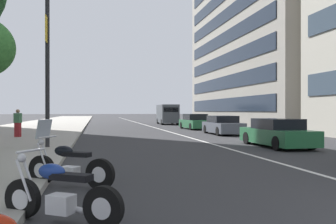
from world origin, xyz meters
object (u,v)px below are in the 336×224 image
(car_lead_in_lane, at_px, (277,134))
(car_far_down_avenue, at_px, (195,122))
(motorcycle_mid_row, at_px, (69,167))
(car_approaching_light, at_px, (223,125))
(delivery_van_ahead, at_px, (167,114))
(motorcycle_by_sign_pole, at_px, (60,196))
(street_lamp_with_banners, at_px, (54,19))
(pedestrian_on_plaza, at_px, (18,123))

(car_lead_in_lane, bearing_deg, car_far_down_avenue, -2.63)
(motorcycle_mid_row, relative_size, car_approaching_light, 0.42)
(car_far_down_avenue, relative_size, delivery_van_ahead, 0.84)
(motorcycle_by_sign_pole, xyz_separation_m, car_far_down_avenue, (26.68, -9.52, 0.25))
(motorcycle_mid_row, height_order, delivery_van_ahead, delivery_van_ahead)
(motorcycle_by_sign_pole, height_order, delivery_van_ahead, delivery_van_ahead)
(motorcycle_by_sign_pole, distance_m, car_approaching_light, 21.37)
(motorcycle_mid_row, relative_size, street_lamp_with_banners, 0.21)
(delivery_van_ahead, bearing_deg, motorcycle_by_sign_pole, 168.39)
(car_far_down_avenue, bearing_deg, motorcycle_by_sign_pole, 157.99)
(motorcycle_mid_row, distance_m, delivery_van_ahead, 37.78)
(motorcycle_by_sign_pole, relative_size, car_far_down_avenue, 0.39)
(street_lamp_with_banners, bearing_deg, delivery_van_ahead, -20.29)
(car_far_down_avenue, bearing_deg, motorcycle_mid_row, 155.85)
(car_lead_in_lane, xyz_separation_m, street_lamp_with_banners, (0.46, 10.11, 5.01))
(motorcycle_mid_row, relative_size, pedestrian_on_plaza, 1.18)
(delivery_van_ahead, relative_size, pedestrian_on_plaza, 3.37)
(delivery_van_ahead, bearing_deg, motorcycle_mid_row, 167.35)
(car_lead_in_lane, bearing_deg, motorcycle_mid_row, 129.12)
(car_approaching_light, relative_size, street_lamp_with_banners, 0.49)
(motorcycle_by_sign_pole, bearing_deg, street_lamp_with_banners, -50.97)
(motorcycle_mid_row, xyz_separation_m, car_far_down_avenue, (24.01, -9.59, 0.21))
(motorcycle_mid_row, distance_m, car_lead_in_lane, 11.62)
(pedestrian_on_plaza, bearing_deg, motorcycle_by_sign_pole, 36.48)
(car_lead_in_lane, distance_m, street_lamp_with_banners, 11.30)
(delivery_van_ahead, xyz_separation_m, pedestrian_on_plaza, (-22.11, 13.41, -0.35))
(motorcycle_by_sign_pole, bearing_deg, car_approaching_light, -83.97)
(car_lead_in_lane, xyz_separation_m, car_far_down_avenue, (16.61, -0.64, 0.04))
(delivery_van_ahead, height_order, street_lamp_with_banners, street_lamp_with_banners)
(car_far_down_avenue, height_order, street_lamp_with_banners, street_lamp_with_banners)
(motorcycle_by_sign_pole, bearing_deg, car_far_down_avenue, -77.27)
(car_lead_in_lane, bearing_deg, motorcycle_by_sign_pole, 138.13)
(motorcycle_by_sign_pole, distance_m, pedestrian_on_plaza, 17.61)
(car_lead_in_lane, xyz_separation_m, pedestrian_on_plaza, (7.07, 12.91, 0.35))
(pedestrian_on_plaza, bearing_deg, delivery_van_ahead, 172.02)
(motorcycle_by_sign_pole, xyz_separation_m, motorcycle_mid_row, (2.67, 0.07, 0.04))
(car_lead_in_lane, relative_size, pedestrian_on_plaza, 2.84)
(motorcycle_mid_row, xyz_separation_m, delivery_van_ahead, (36.57, -9.45, 0.88))
(car_approaching_light, relative_size, pedestrian_on_plaza, 2.80)
(car_lead_in_lane, relative_size, street_lamp_with_banners, 0.50)
(motorcycle_by_sign_pole, relative_size, pedestrian_on_plaza, 1.11)
(delivery_van_ahead, relative_size, street_lamp_with_banners, 0.59)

